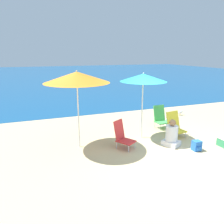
{
  "coord_description": "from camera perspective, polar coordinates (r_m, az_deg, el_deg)",
  "views": [
    {
      "loc": [
        -3.6,
        -4.89,
        2.79
      ],
      "look_at": [
        -1.31,
        1.3,
        1.0
      ],
      "focal_mm": 35.0,
      "sensor_mm": 36.0,
      "label": 1
    }
  ],
  "objects": [
    {
      "name": "ground_plane",
      "position": [
        6.68,
        14.79,
        -10.05
      ],
      "size": [
        60.0,
        60.0,
        0.0
      ],
      "primitive_type": "plane",
      "color": "#C6B284"
    },
    {
      "name": "sea_water",
      "position": [
        29.86,
        -13.45,
        9.42
      ],
      "size": [
        60.0,
        40.0,
        0.01
      ],
      "color": "navy",
      "rests_on": "ground"
    },
    {
      "name": "beach_umbrella_orange",
      "position": [
        6.33,
        -9.18,
        8.95
      ],
      "size": [
        1.89,
        1.89,
        2.33
      ],
      "color": "white",
      "rests_on": "ground"
    },
    {
      "name": "beach_umbrella_teal",
      "position": [
        7.1,
        8.17,
        8.86
      ],
      "size": [
        1.51,
        1.51,
        2.19
      ],
      "color": "white",
      "rests_on": "ground"
    },
    {
      "name": "beach_chair_yellow",
      "position": [
        7.8,
        16.05,
        -3.26
      ],
      "size": [
        0.59,
        0.62,
        0.85
      ],
      "rotation": [
        0.0,
        0.0,
        0.15
      ],
      "color": "silver",
      "rests_on": "ground"
    },
    {
      "name": "beach_chair_green",
      "position": [
        8.58,
        12.51,
        -1.25
      ],
      "size": [
        0.48,
        0.52,
        0.85
      ],
      "rotation": [
        0.0,
        0.0,
        0.03
      ],
      "color": "silver",
      "rests_on": "ground"
    },
    {
      "name": "beach_chair_red",
      "position": [
        6.62,
        2.72,
        -6.09
      ],
      "size": [
        0.66,
        0.71,
        0.84
      ],
      "rotation": [
        0.0,
        0.0,
        0.56
      ],
      "color": "silver",
      "rests_on": "ground"
    },
    {
      "name": "person_seated_near",
      "position": [
        7.01,
        15.3,
        -5.9
      ],
      "size": [
        0.58,
        0.61,
        0.85
      ],
      "rotation": [
        0.0,
        0.0,
        0.46
      ],
      "color": "silver",
      "rests_on": "ground"
    },
    {
      "name": "backpack_blue",
      "position": [
        6.97,
        21.25,
        -8.2
      ],
      "size": [
        0.24,
        0.23,
        0.3
      ],
      "color": "blue",
      "rests_on": "ground"
    },
    {
      "name": "water_bottle",
      "position": [
        9.08,
        14.05,
        -2.45
      ],
      "size": [
        0.07,
        0.07,
        0.28
      ],
      "color": "#8CCCEA",
      "rests_on": "ground"
    },
    {
      "name": "seagull",
      "position": [
        10.57,
        17.4,
        -0.05
      ],
      "size": [
        0.27,
        0.11,
        0.23
      ],
      "color": "gold",
      "rests_on": "ground"
    }
  ]
}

